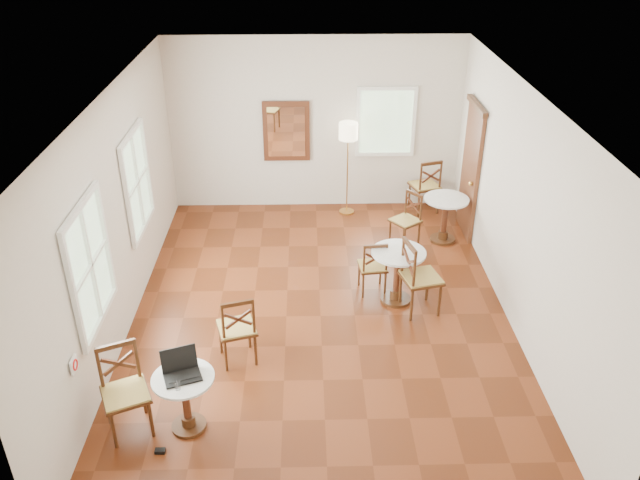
{
  "coord_description": "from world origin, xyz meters",
  "views": [
    {
      "loc": [
        -0.18,
        -7.09,
        5.04
      ],
      "look_at": [
        0.0,
        0.3,
        1.0
      ],
      "focal_mm": 36.13,
      "sensor_mm": 36.0,
      "label": 1
    }
  ],
  "objects_px": {
    "mouse": "(174,365)",
    "chair_back_b": "(406,220)",
    "chair_near_b": "(125,392)",
    "chair_back_a": "(425,186)",
    "cafe_table_back": "(445,215)",
    "power_adapter": "(160,451)",
    "chair_near_a": "(237,328)",
    "chair_mid_b": "(419,277)",
    "laptop": "(181,369)",
    "cafe_table_mid": "(397,271)",
    "navy_mug": "(177,362)",
    "floor_lamp": "(348,137)",
    "water_glass": "(177,386)",
    "chair_mid_a": "(373,266)",
    "cafe_table_near": "(185,397)"
  },
  "relations": [
    {
      "from": "cafe_table_near",
      "to": "chair_back_a",
      "type": "height_order",
      "value": "chair_back_a"
    },
    {
      "from": "chair_back_a",
      "to": "laptop",
      "type": "distance_m",
      "value": 6.13
    },
    {
      "from": "cafe_table_back",
      "to": "chair_near_a",
      "type": "relative_size",
      "value": 0.79
    },
    {
      "from": "cafe_table_near",
      "to": "chair_near_b",
      "type": "bearing_deg",
      "value": 179.5
    },
    {
      "from": "floor_lamp",
      "to": "navy_mug",
      "type": "xyz_separation_m",
      "value": [
        -2.07,
        -4.96,
        -0.66
      ]
    },
    {
      "from": "chair_near_b",
      "to": "chair_back_a",
      "type": "xyz_separation_m",
      "value": [
        3.98,
        5.15,
        -0.0
      ]
    },
    {
      "from": "cafe_table_back",
      "to": "water_glass",
      "type": "bearing_deg",
      "value": -129.57
    },
    {
      "from": "floor_lamp",
      "to": "chair_near_b",
      "type": "bearing_deg",
      "value": -116.88
    },
    {
      "from": "chair_mid_b",
      "to": "laptop",
      "type": "distance_m",
      "value": 3.46
    },
    {
      "from": "chair_near_a",
      "to": "chair_near_b",
      "type": "height_order",
      "value": "chair_near_b"
    },
    {
      "from": "chair_back_a",
      "to": "cafe_table_near",
      "type": "bearing_deg",
      "value": 39.93
    },
    {
      "from": "chair_mid_a",
      "to": "laptop",
      "type": "height_order",
      "value": "laptop"
    },
    {
      "from": "chair_mid_b",
      "to": "cafe_table_near",
      "type": "bearing_deg",
      "value": 113.29
    },
    {
      "from": "navy_mug",
      "to": "laptop",
      "type": "bearing_deg",
      "value": -64.82
    },
    {
      "from": "chair_near_a",
      "to": "water_glass",
      "type": "xyz_separation_m",
      "value": [
        -0.46,
        -1.28,
        0.26
      ]
    },
    {
      "from": "chair_near_a",
      "to": "laptop",
      "type": "relative_size",
      "value": 2.12
    },
    {
      "from": "chair_mid_a",
      "to": "mouse",
      "type": "relative_size",
      "value": 7.64
    },
    {
      "from": "chair_mid_a",
      "to": "floor_lamp",
      "type": "bearing_deg",
      "value": -91.44
    },
    {
      "from": "power_adapter",
      "to": "laptop",
      "type": "bearing_deg",
      "value": 61.69
    },
    {
      "from": "cafe_table_back",
      "to": "power_adapter",
      "type": "bearing_deg",
      "value": -130.16
    },
    {
      "from": "cafe_table_mid",
      "to": "chair_back_b",
      "type": "bearing_deg",
      "value": 77.63
    },
    {
      "from": "cafe_table_back",
      "to": "navy_mug",
      "type": "height_order",
      "value": "navy_mug"
    },
    {
      "from": "chair_mid_b",
      "to": "laptop",
      "type": "xyz_separation_m",
      "value": [
        -2.78,
        -2.05,
        0.22
      ]
    },
    {
      "from": "water_glass",
      "to": "power_adapter",
      "type": "height_order",
      "value": "water_glass"
    },
    {
      "from": "chair_near_a",
      "to": "chair_mid_a",
      "type": "xyz_separation_m",
      "value": [
        1.76,
        1.48,
        -0.06
      ]
    },
    {
      "from": "chair_mid_a",
      "to": "power_adapter",
      "type": "bearing_deg",
      "value": 44.3
    },
    {
      "from": "navy_mug",
      "to": "floor_lamp",
      "type": "bearing_deg",
      "value": 67.34
    },
    {
      "from": "cafe_table_back",
      "to": "navy_mug",
      "type": "distance_m",
      "value": 5.29
    },
    {
      "from": "mouse",
      "to": "chair_back_b",
      "type": "bearing_deg",
      "value": 53.42
    },
    {
      "from": "chair_back_a",
      "to": "mouse",
      "type": "distance_m",
      "value": 6.09
    },
    {
      "from": "chair_back_a",
      "to": "mouse",
      "type": "height_order",
      "value": "chair_back_a"
    },
    {
      "from": "cafe_table_mid",
      "to": "water_glass",
      "type": "height_order",
      "value": "cafe_table_mid"
    },
    {
      "from": "chair_mid_b",
      "to": "chair_back_a",
      "type": "relative_size",
      "value": 1.06
    },
    {
      "from": "chair_mid_b",
      "to": "power_adapter",
      "type": "xyz_separation_m",
      "value": [
        -3.0,
        -2.45,
        -0.51
      ]
    },
    {
      "from": "chair_mid_b",
      "to": "chair_back_b",
      "type": "xyz_separation_m",
      "value": [
        0.1,
        1.87,
        -0.09
      ]
    },
    {
      "from": "chair_near_a",
      "to": "power_adapter",
      "type": "distance_m",
      "value": 1.67
    },
    {
      "from": "cafe_table_back",
      "to": "chair_mid_a",
      "type": "distance_m",
      "value": 1.98
    },
    {
      "from": "cafe_table_near",
      "to": "chair_mid_a",
      "type": "relative_size",
      "value": 0.82
    },
    {
      "from": "chair_mid_b",
      "to": "mouse",
      "type": "xyz_separation_m",
      "value": [
        -2.88,
        -1.94,
        0.18
      ]
    },
    {
      "from": "chair_back_a",
      "to": "chair_back_b",
      "type": "bearing_deg",
      "value": 50.25
    },
    {
      "from": "chair_back_b",
      "to": "water_glass",
      "type": "distance_m",
      "value": 5.06
    },
    {
      "from": "floor_lamp",
      "to": "water_glass",
      "type": "relative_size",
      "value": 17.68
    },
    {
      "from": "chair_back_a",
      "to": "mouse",
      "type": "xyz_separation_m",
      "value": [
        -3.48,
        -4.99,
        0.21
      ]
    },
    {
      "from": "cafe_table_mid",
      "to": "power_adapter",
      "type": "distance_m",
      "value": 3.88
    },
    {
      "from": "chair_back_b",
      "to": "water_glass",
      "type": "height_order",
      "value": "chair_back_b"
    },
    {
      "from": "floor_lamp",
      "to": "power_adapter",
      "type": "distance_m",
      "value": 6.09
    },
    {
      "from": "chair_near_a",
      "to": "chair_mid_a",
      "type": "height_order",
      "value": "chair_near_a"
    },
    {
      "from": "cafe_table_back",
      "to": "power_adapter",
      "type": "height_order",
      "value": "cafe_table_back"
    },
    {
      "from": "cafe_table_back",
      "to": "chair_back_a",
      "type": "height_order",
      "value": "chair_back_a"
    },
    {
      "from": "chair_near_b",
      "to": "laptop",
      "type": "bearing_deg",
      "value": -18.95
    }
  ]
}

